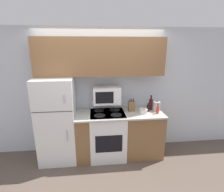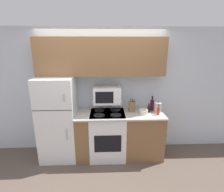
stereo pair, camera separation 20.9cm
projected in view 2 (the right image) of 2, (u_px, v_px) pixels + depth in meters
The scene contains 13 objects.
ground_plane at pixel (102, 164), 3.36m from camera, with size 12.00×12.00×0.00m, color brown.
wall_back at pixel (102, 92), 3.64m from camera, with size 8.00×0.05×2.55m.
lower_cabinets at pixel (119, 134), 3.54m from camera, with size 1.70×0.67×0.94m.
refrigerator at pixel (58, 119), 3.40m from camera, with size 0.69×0.65×1.65m.
upper_cabinets at pixel (101, 57), 3.26m from camera, with size 2.40×0.33×0.70m.
stove at pixel (108, 134), 3.52m from camera, with size 0.69×0.65×1.11m.
microwave at pixel (107, 95), 3.42m from camera, with size 0.52×0.37×0.31m.
knife_block at pixel (132, 106), 3.45m from camera, with size 0.12×0.10×0.26m.
bowl at pixel (144, 112), 3.34m from camera, with size 0.17×0.17×0.08m.
bottle_hot_sauce at pixel (158, 111), 3.30m from camera, with size 0.05×0.05×0.20m.
bottle_wine_red at pixel (152, 105), 3.51m from camera, with size 0.08×0.08×0.30m.
bottle_soy_sauce at pixel (149, 109), 3.42m from camera, with size 0.05×0.05×0.18m.
kettle at pixel (158, 107), 3.43m from camera, with size 0.13×0.13×0.21m.
Camera 2 is at (0.08, -2.86, 2.20)m, focal length 28.00 mm.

